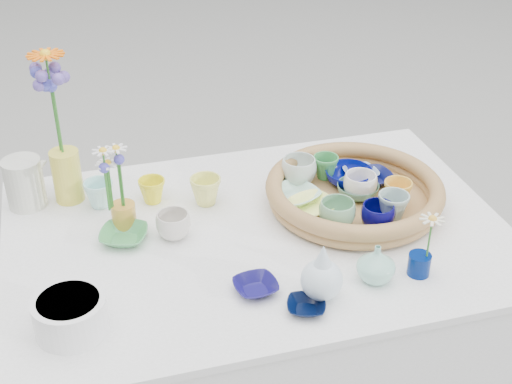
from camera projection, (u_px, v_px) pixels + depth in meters
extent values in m
imported|color=#050D73|center=(349.00, 177.00, 1.97)|extent=(0.16, 0.16, 0.04)
imported|color=#0B0F42|center=(373.00, 178.00, 1.97)|extent=(0.12, 0.12, 0.03)
imported|color=gold|center=(397.00, 193.00, 1.86)|extent=(0.10, 0.10, 0.07)
imported|color=slate|center=(358.00, 190.00, 1.91)|extent=(0.14, 0.14, 0.04)
imported|color=#73AA80|center=(337.00, 214.00, 1.77)|extent=(0.12, 0.12, 0.07)
imported|color=#B9EFDD|center=(295.00, 196.00, 1.89)|extent=(0.16, 0.16, 0.03)
imported|color=silver|center=(299.00, 171.00, 1.96)|extent=(0.11, 0.11, 0.08)
imported|color=white|center=(360.00, 186.00, 1.89)|extent=(0.12, 0.12, 0.07)
imported|color=#8CA6CE|center=(361.00, 174.00, 2.00)|extent=(0.10, 0.10, 0.02)
imported|color=#06044E|center=(378.00, 216.00, 1.77)|extent=(0.11, 0.11, 0.07)
imported|color=#FEFF7D|center=(313.00, 207.00, 1.85)|extent=(0.15, 0.15, 0.03)
imported|color=#99B8AE|center=(393.00, 207.00, 1.80)|extent=(0.10, 0.10, 0.07)
imported|color=#3C954D|center=(325.00, 167.00, 1.99)|extent=(0.08, 0.08, 0.07)
imported|color=yellow|center=(152.00, 191.00, 1.91)|extent=(0.08, 0.08, 0.07)
imported|color=#EDED6F|center=(206.00, 191.00, 1.90)|extent=(0.08, 0.08, 0.08)
imported|color=#439854|center=(124.00, 236.00, 1.76)|extent=(0.15, 0.15, 0.03)
imported|color=beige|center=(173.00, 225.00, 1.77)|extent=(0.10, 0.10, 0.07)
imported|color=#130F52|center=(256.00, 287.00, 1.60)|extent=(0.11, 0.11, 0.02)
imported|color=#A9E7E2|center=(99.00, 194.00, 1.89)|extent=(0.10, 0.10, 0.07)
imported|color=black|center=(306.00, 307.00, 1.54)|extent=(0.11, 0.11, 0.02)
imported|color=#8FCEB9|center=(376.00, 264.00, 1.62)|extent=(0.10, 0.10, 0.09)
cylinder|color=#001555|center=(419.00, 264.00, 1.65)|extent=(0.06, 0.06, 0.05)
cylinder|color=#DCD044|center=(67.00, 176.00, 1.90)|extent=(0.09, 0.09, 0.15)
cylinder|color=gold|center=(124.00, 215.00, 1.81)|extent=(0.08, 0.08, 0.07)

